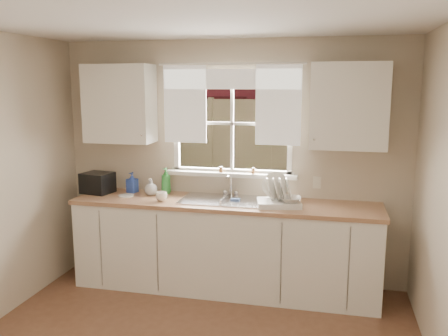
% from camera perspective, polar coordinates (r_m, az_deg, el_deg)
% --- Properties ---
extents(room_walls, '(3.62, 4.02, 2.50)m').
position_cam_1_polar(room_walls, '(2.98, -7.47, -5.91)').
color(room_walls, beige).
rests_on(room_walls, ground).
extents(ceiling, '(3.60, 4.00, 0.02)m').
position_cam_1_polar(ceiling, '(2.96, -7.59, 18.65)').
color(ceiling, silver).
rests_on(ceiling, room_walls).
extents(window, '(1.38, 0.16, 1.06)m').
position_cam_1_polar(window, '(4.89, 0.93, 3.43)').
color(window, white).
rests_on(window, room_walls).
extents(curtains, '(1.50, 0.03, 0.81)m').
position_cam_1_polar(curtains, '(4.81, 0.81, 8.67)').
color(curtains, white).
rests_on(curtains, room_walls).
extents(base_cabinets, '(3.00, 0.62, 0.87)m').
position_cam_1_polar(base_cabinets, '(4.82, 0.08, -9.51)').
color(base_cabinets, white).
rests_on(base_cabinets, ground).
extents(countertop, '(3.04, 0.65, 0.04)m').
position_cam_1_polar(countertop, '(4.69, 0.08, -4.27)').
color(countertop, '#A87854').
rests_on(countertop, base_cabinets).
extents(upper_cabinet_left, '(0.70, 0.33, 0.80)m').
position_cam_1_polar(upper_cabinet_left, '(5.06, -12.44, 7.56)').
color(upper_cabinet_left, white).
rests_on(upper_cabinet_left, room_walls).
extents(upper_cabinet_right, '(0.70, 0.33, 0.80)m').
position_cam_1_polar(upper_cabinet_right, '(4.58, 14.79, 7.21)').
color(upper_cabinet_right, white).
rests_on(upper_cabinet_right, room_walls).
extents(wall_outlet, '(0.08, 0.01, 0.12)m').
position_cam_1_polar(wall_outlet, '(4.83, 11.13, -1.71)').
color(wall_outlet, beige).
rests_on(wall_outlet, room_walls).
extents(sill_jars, '(0.38, 0.04, 0.06)m').
position_cam_1_polar(sill_jars, '(4.86, 1.57, -0.26)').
color(sill_jars, brown).
rests_on(sill_jars, window).
extents(backyard, '(20.00, 10.00, 6.13)m').
position_cam_1_polar(backyard, '(11.26, 11.17, 17.12)').
color(backyard, '#335421').
rests_on(backyard, ground).
extents(sink, '(0.88, 0.52, 0.40)m').
position_cam_1_polar(sink, '(4.73, 0.17, -4.79)').
color(sink, '#B7B7BC').
rests_on(sink, countertop).
extents(dish_rack, '(0.46, 0.38, 0.30)m').
position_cam_1_polar(dish_rack, '(4.54, 6.58, -3.58)').
color(dish_rack, white).
rests_on(dish_rack, countertop).
extents(bowl, '(0.23, 0.23, 0.05)m').
position_cam_1_polar(bowl, '(4.48, 7.98, -3.76)').
color(bowl, silver).
rests_on(bowl, dish_rack).
extents(soap_bottle_a, '(0.13, 0.13, 0.27)m').
position_cam_1_polar(soap_bottle_a, '(5.03, -7.00, -1.53)').
color(soap_bottle_a, '#2C8735').
rests_on(soap_bottle_a, countertop).
extents(soap_bottle_b, '(0.12, 0.12, 0.22)m').
position_cam_1_polar(soap_bottle_b, '(5.14, -10.98, -1.71)').
color(soap_bottle_b, '#2E4BAD').
rests_on(soap_bottle_b, countertop).
extents(soap_bottle_c, '(0.17, 0.17, 0.17)m').
position_cam_1_polar(soap_bottle_c, '(4.99, -8.79, -2.26)').
color(soap_bottle_c, beige).
rests_on(soap_bottle_c, countertop).
extents(saucer, '(0.16, 0.16, 0.01)m').
position_cam_1_polar(saucer, '(4.99, -11.70, -3.28)').
color(saucer, white).
rests_on(saucer, countertop).
extents(cup, '(0.15, 0.15, 0.09)m').
position_cam_1_polar(cup, '(4.73, -7.54, -3.41)').
color(cup, white).
rests_on(cup, countertop).
extents(black_appliance, '(0.34, 0.31, 0.22)m').
position_cam_1_polar(black_appliance, '(5.20, -14.97, -1.72)').
color(black_appliance, black).
rests_on(black_appliance, countertop).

